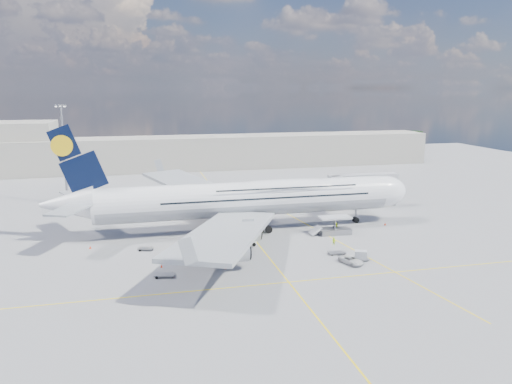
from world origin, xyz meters
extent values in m
plane|color=gray|center=(0.00, 0.00, 0.00)|extent=(300.00, 300.00, 0.00)
cube|color=yellow|center=(0.00, 0.00, 0.01)|extent=(0.25, 220.00, 0.01)
cube|color=yellow|center=(0.00, -20.00, 0.01)|extent=(120.00, 0.25, 0.01)
cube|color=yellow|center=(14.00, 10.00, 0.01)|extent=(14.16, 99.06, 0.01)
cylinder|color=white|center=(0.00, 10.00, 6.80)|extent=(62.00, 7.20, 7.20)
cylinder|color=#9EA0A5|center=(0.00, 10.00, 6.65)|extent=(60.76, 7.13, 7.13)
ellipsoid|color=white|center=(8.00, 10.00, 8.78)|extent=(36.00, 6.84, 3.76)
ellipsoid|color=white|center=(31.00, 10.00, 6.80)|extent=(11.52, 7.20, 7.20)
ellipsoid|color=black|center=(34.24, 10.00, 7.40)|extent=(3.84, 4.16, 1.44)
cone|color=white|center=(-35.50, 10.00, 7.60)|extent=(10.00, 6.84, 6.84)
cube|color=black|center=(-33.50, 10.00, 16.40)|extent=(11.02, 0.46, 14.61)
cylinder|color=yellow|center=(-35.60, 10.00, 18.90)|extent=(4.00, 0.60, 4.00)
cube|color=#999EA3|center=(-8.00, 30.00, 5.60)|extent=(25.49, 39.15, 3.35)
cube|color=#999EA3|center=(-8.00, -10.00, 5.60)|extent=(25.49, 39.15, 3.35)
cylinder|color=#B7BABF|center=(-3.00, 22.50, 3.20)|extent=(5.20, 3.50, 3.50)
cylinder|color=#B7BABF|center=(-7.50, 33.00, 3.20)|extent=(5.20, 3.50, 3.50)
cylinder|color=#B7BABF|center=(-3.00, -2.50, 3.20)|extent=(5.20, 3.50, 3.50)
cylinder|color=#B7BABF|center=(-7.50, -13.00, 3.20)|extent=(5.20, 3.50, 3.50)
cylinder|color=gray|center=(25.00, 10.00, 2.20)|extent=(0.44, 0.44, 3.80)
cylinder|color=black|center=(25.00, 10.00, 0.65)|extent=(1.30, 0.90, 1.30)
cylinder|color=gray|center=(0.00, 10.00, 2.20)|extent=(0.56, 0.56, 3.80)
cylinder|color=black|center=(0.00, 13.20, 0.75)|extent=(1.50, 0.90, 1.50)
cube|color=#B7B7BC|center=(25.00, 18.60, 7.10)|extent=(3.00, 10.00, 2.60)
cube|color=#B7B7BC|center=(33.00, 23.60, 7.10)|extent=(18.00, 3.00, 2.60)
cylinder|color=gray|center=(27.00, 21.60, 3.55)|extent=(0.80, 0.80, 7.10)
cylinder|color=black|center=(27.00, 21.60, 0.45)|extent=(0.90, 0.80, 0.90)
cylinder|color=gray|center=(41.00, 23.60, 3.55)|extent=(1.00, 1.00, 7.10)
cube|color=gray|center=(41.00, 23.60, 0.40)|extent=(2.00, 2.00, 0.80)
cylinder|color=#B7B7BC|center=(25.00, 14.80, 7.10)|extent=(3.60, 3.60, 2.80)
cube|color=silver|center=(17.00, 2.90, 3.50)|extent=(6.50, 3.20, 0.35)
cube|color=gray|center=(17.00, 2.90, 0.55)|extent=(6.50, 3.20, 1.10)
cube|color=gray|center=(17.00, 2.90, 2.05)|extent=(0.22, 1.99, 3.00)
cylinder|color=black|center=(14.40, 1.70, 0.35)|extent=(0.70, 0.30, 0.70)
cube|color=silver|center=(12.80, 2.90, 1.00)|extent=(2.16, 2.60, 1.60)
cylinder|color=gray|center=(-40.00, 45.00, 12.50)|extent=(0.70, 0.70, 25.00)
cube|color=gray|center=(-40.00, 45.00, 25.20)|extent=(3.00, 0.40, 0.60)
cube|color=#B2AD9E|center=(0.00, 95.00, 6.00)|extent=(180.00, 16.00, 12.00)
cube|color=#193814|center=(40.00, 140.00, 4.00)|extent=(160.00, 6.00, 8.00)
cube|color=gray|center=(-18.63, -13.26, 0.37)|extent=(3.41, 2.28, 0.19)
cylinder|color=black|center=(-19.89, -13.89, 0.23)|extent=(0.46, 0.19, 0.46)
cylinder|color=black|center=(-17.38, -12.64, 0.23)|extent=(0.46, 0.19, 0.46)
cube|color=gray|center=(-21.20, 1.14, 0.32)|extent=(3.06, 2.34, 0.16)
cylinder|color=black|center=(-22.29, 0.59, 0.20)|extent=(0.40, 0.16, 0.40)
cylinder|color=black|center=(-20.11, 1.68, 0.20)|extent=(0.40, 0.16, 0.40)
cube|color=gray|center=(-5.62, -3.48, 0.40)|extent=(3.83, 2.82, 0.21)
cylinder|color=black|center=(-6.99, -4.17, 0.25)|extent=(0.50, 0.21, 0.50)
cylinder|color=black|center=(-4.25, -2.80, 0.25)|extent=(0.50, 0.21, 0.50)
cube|color=gray|center=(-14.55, -6.96, 0.40)|extent=(3.81, 2.82, 0.20)
cylinder|color=black|center=(-15.91, -7.64, 0.25)|extent=(0.50, 0.20, 0.50)
cylinder|color=black|center=(-13.19, -6.28, 0.25)|extent=(0.50, 0.20, 0.50)
cube|color=silver|center=(-14.55, -6.96, 1.30)|extent=(2.91, 2.42, 1.70)
cube|color=gray|center=(15.15, -13.48, 0.33)|extent=(3.16, 2.46, 0.17)
cylinder|color=black|center=(14.03, -14.04, 0.21)|extent=(0.41, 0.17, 0.41)
cylinder|color=black|center=(16.27, -12.92, 0.21)|extent=(0.41, 0.17, 0.41)
cube|color=silver|center=(15.15, -13.48, 1.07)|extent=(2.43, 2.08, 1.40)
cube|color=gray|center=(12.42, -9.38, 0.35)|extent=(3.03, 1.62, 0.18)
cylinder|color=black|center=(11.21, -9.98, 0.22)|extent=(0.44, 0.18, 0.44)
cylinder|color=black|center=(13.63, -8.77, 0.22)|extent=(0.44, 0.18, 0.44)
cube|color=white|center=(-2.23, -0.73, 0.79)|extent=(3.30, 1.80, 1.47)
cube|color=black|center=(-2.23, -0.73, 1.69)|extent=(1.27, 1.47, 0.56)
cylinder|color=black|center=(-3.36, -1.35, 0.36)|extent=(0.72, 0.28, 0.72)
cylinder|color=black|center=(-1.10, -0.11, 0.36)|extent=(0.72, 0.28, 0.72)
cube|color=gray|center=(-13.60, 24.00, 1.09)|extent=(7.32, 3.27, 2.19)
cube|color=white|center=(-14.36, 24.00, 3.17)|extent=(5.48, 3.21, 2.41)
cube|color=white|center=(-10.86, 24.00, 2.08)|extent=(2.19, 2.69, 1.75)
cube|color=black|center=(-10.10, 24.00, 2.30)|extent=(0.37, 2.19, 0.98)
cylinder|color=black|center=(-11.19, 22.74, 0.60)|extent=(1.20, 0.38, 1.20)
cylinder|color=black|center=(-16.01, 25.26, 0.60)|extent=(1.20, 0.38, 1.20)
cube|color=red|center=(-14.36, 24.00, 2.41)|extent=(5.54, 3.27, 0.55)
cube|color=gray|center=(-11.28, 39.96, 0.94)|extent=(6.51, 4.64, 1.88)
cube|color=white|center=(-11.94, 39.96, 2.73)|extent=(5.09, 4.05, 2.07)
cube|color=white|center=(-8.93, 39.96, 1.79)|extent=(2.45, 2.68, 1.51)
cube|color=black|center=(-8.27, 39.96, 1.98)|extent=(0.93, 1.77, 0.85)
cylinder|color=black|center=(-9.21, 38.88, 0.52)|extent=(1.04, 0.33, 1.04)
cylinder|color=black|center=(-13.36, 41.05, 0.52)|extent=(1.04, 0.33, 1.04)
imported|color=silver|center=(12.85, -14.64, 0.66)|extent=(3.68, 5.19, 1.31)
imported|color=#92E818|center=(26.64, 13.47, 0.86)|extent=(0.72, 0.75, 1.73)
imported|color=#D8FF1A|center=(13.90, -4.39, 0.80)|extent=(0.99, 0.95, 1.60)
imported|color=#A3F81A|center=(-9.09, -6.87, 0.93)|extent=(0.55, 1.12, 1.85)
imported|color=#CAEA18|center=(17.99, 4.39, 0.96)|extent=(0.87, 1.08, 1.92)
imported|color=#99E518|center=(-7.36, -2.09, 0.81)|extent=(1.13, 0.76, 1.63)
cone|color=red|center=(30.37, 6.44, 0.29)|extent=(0.45, 0.45, 0.57)
cube|color=red|center=(30.37, 6.44, 0.02)|extent=(0.39, 0.39, 0.03)
cone|color=red|center=(-6.34, 22.26, 0.24)|extent=(0.38, 0.38, 0.49)
cube|color=red|center=(-6.34, 22.26, 0.01)|extent=(0.33, 0.33, 0.03)
cone|color=red|center=(-12.72, 28.99, 0.32)|extent=(0.50, 0.50, 0.64)
cube|color=red|center=(-12.72, 28.99, 0.02)|extent=(0.43, 0.43, 0.03)
cone|color=red|center=(-8.44, -11.83, 0.29)|extent=(0.46, 0.46, 0.59)
cube|color=red|center=(-8.44, -11.83, 0.02)|extent=(0.40, 0.40, 0.03)
cone|color=red|center=(-18.83, -8.79, 0.25)|extent=(0.39, 0.39, 0.50)
cube|color=red|center=(-18.83, -8.79, 0.01)|extent=(0.34, 0.34, 0.03)
cone|color=red|center=(-31.30, 4.53, 0.29)|extent=(0.45, 0.45, 0.58)
cube|color=red|center=(-31.30, 4.53, 0.02)|extent=(0.39, 0.39, 0.03)
camera|label=1|loc=(-22.06, -89.62, 29.50)|focal=35.00mm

